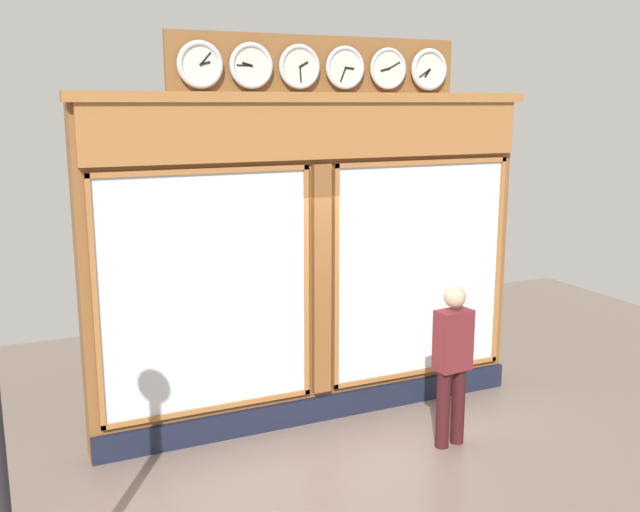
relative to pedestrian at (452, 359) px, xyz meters
The scene contains 2 objects.
shop_facade 1.81m from the pedestrian, 52.08° to the right, with size 5.02×0.42×4.12m.
pedestrian is the anchor object (origin of this frame).
Camera 1 is at (3.18, 6.92, 3.47)m, focal length 41.11 mm.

